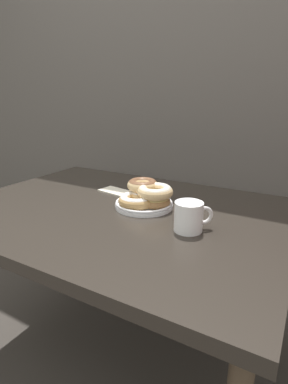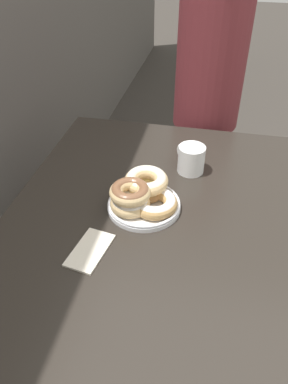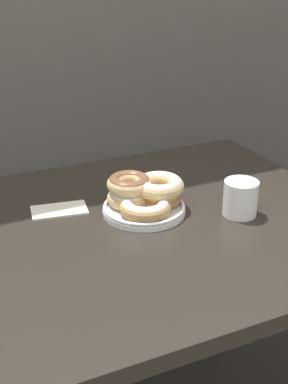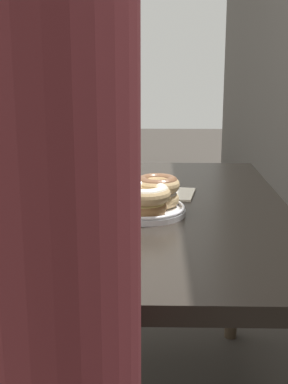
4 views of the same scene
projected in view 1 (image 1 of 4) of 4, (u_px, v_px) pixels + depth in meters
name	position (u px, v px, depth m)	size (l,w,h in m)	color
wall_back	(197.00, 60.00, 1.60)	(8.00, 0.05, 2.60)	#56514C
dining_table	(118.00, 224.00, 1.15)	(1.23, 0.90, 0.71)	#28231E
donut_plate	(145.00, 196.00, 1.13)	(0.24, 0.22, 0.10)	white
coffee_mug	(189.00, 216.00, 0.92)	(0.11, 0.10, 0.09)	white
napkin	(116.00, 191.00, 1.32)	(0.16, 0.10, 0.01)	beige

